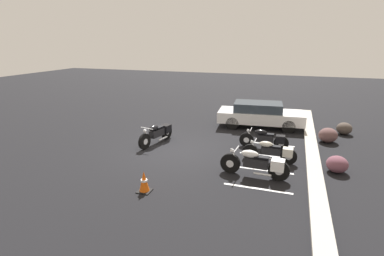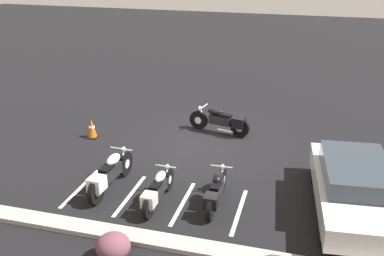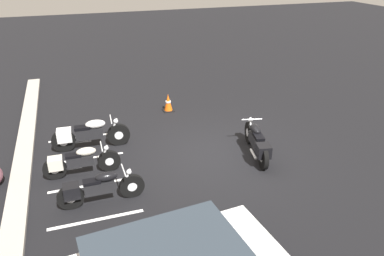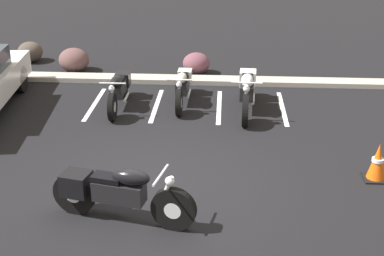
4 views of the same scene
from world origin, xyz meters
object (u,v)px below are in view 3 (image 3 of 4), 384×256
(parked_bike_0, at_px, (97,188))
(traffic_cone, at_px, (168,103))
(parked_bike_1, at_px, (78,161))
(parked_bike_2, at_px, (87,134))
(motorcycle_black_featured, at_px, (257,142))

(parked_bike_0, relative_size, traffic_cone, 3.08)
(traffic_cone, bearing_deg, parked_bike_1, 136.04)
(parked_bike_2, bearing_deg, motorcycle_black_featured, -20.95)
(motorcycle_black_featured, distance_m, parked_bike_2, 5.02)
(motorcycle_black_featured, height_order, parked_bike_2, parked_bike_2)
(parked_bike_1, relative_size, parked_bike_2, 0.87)
(motorcycle_black_featured, xyz_separation_m, parked_bike_0, (-0.82, 4.59, -0.04))
(parked_bike_0, bearing_deg, parked_bike_1, 103.00)
(motorcycle_black_featured, xyz_separation_m, parked_bike_1, (0.60, 4.93, -0.05))
(parked_bike_2, bearing_deg, traffic_cone, 37.54)
(parked_bike_1, relative_size, traffic_cone, 3.03)
(parked_bike_1, distance_m, parked_bike_2, 1.51)
(parked_bike_2, relative_size, traffic_cone, 3.49)
(parked_bike_0, bearing_deg, traffic_cone, 57.52)
(motorcycle_black_featured, distance_m, parked_bike_0, 4.66)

